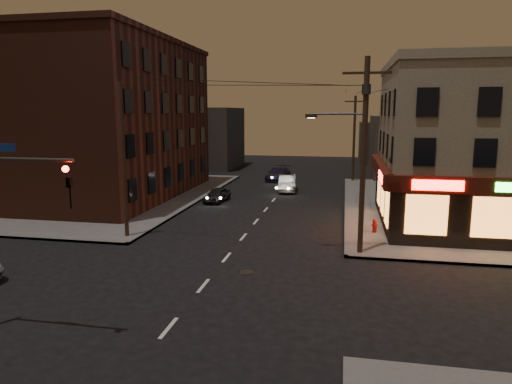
% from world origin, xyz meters
% --- Properties ---
extents(ground, '(120.00, 120.00, 0.00)m').
position_xyz_m(ground, '(0.00, 0.00, 0.00)').
color(ground, black).
rests_on(ground, ground).
extents(sidewalk_ne, '(24.00, 28.00, 0.15)m').
position_xyz_m(sidewalk_ne, '(18.00, 19.00, 0.07)').
color(sidewalk_ne, '#514F4C').
rests_on(sidewalk_ne, ground).
extents(sidewalk_nw, '(24.00, 28.00, 0.15)m').
position_xyz_m(sidewalk_nw, '(-18.00, 19.00, 0.07)').
color(sidewalk_nw, '#514F4C').
rests_on(sidewalk_nw, ground).
extents(pizza_building, '(15.85, 12.85, 10.50)m').
position_xyz_m(pizza_building, '(15.93, 13.43, 5.35)').
color(pizza_building, tan).
rests_on(pizza_building, sidewalk_ne).
extents(brick_apartment, '(12.00, 20.00, 13.00)m').
position_xyz_m(brick_apartment, '(-14.50, 19.00, 6.65)').
color(brick_apartment, '#4C2418').
rests_on(brick_apartment, sidewalk_nw).
extents(bg_building_ne_a, '(10.00, 12.00, 7.00)m').
position_xyz_m(bg_building_ne_a, '(14.00, 38.00, 3.50)').
color(bg_building_ne_a, '#3F3D3A').
rests_on(bg_building_ne_a, ground).
extents(bg_building_nw, '(9.00, 10.00, 8.00)m').
position_xyz_m(bg_building_nw, '(-13.00, 42.00, 4.00)').
color(bg_building_nw, '#3F3D3A').
rests_on(bg_building_nw, ground).
extents(bg_building_ne_b, '(8.00, 8.00, 6.00)m').
position_xyz_m(bg_building_ne_b, '(12.00, 52.00, 3.00)').
color(bg_building_ne_b, '#3F3D3A').
rests_on(bg_building_ne_b, ground).
extents(utility_pole_main, '(4.20, 0.44, 10.00)m').
position_xyz_m(utility_pole_main, '(6.68, 5.80, 5.76)').
color(utility_pole_main, '#382619').
rests_on(utility_pole_main, sidewalk_ne).
extents(utility_pole_far, '(0.26, 0.26, 9.00)m').
position_xyz_m(utility_pole_far, '(6.80, 32.00, 4.65)').
color(utility_pole_far, '#382619').
rests_on(utility_pole_far, sidewalk_ne).
extents(utility_pole_west, '(0.24, 0.24, 9.00)m').
position_xyz_m(utility_pole_west, '(-6.80, 6.50, 4.65)').
color(utility_pole_west, '#382619').
rests_on(utility_pole_west, sidewalk_nw).
extents(sedan_near, '(1.82, 3.64, 1.19)m').
position_xyz_m(sedan_near, '(-4.54, 18.27, 0.60)').
color(sedan_near, black).
rests_on(sedan_near, ground).
extents(sedan_mid, '(1.95, 4.63, 1.49)m').
position_xyz_m(sedan_mid, '(0.60, 24.65, 0.74)').
color(sedan_mid, gray).
rests_on(sedan_mid, ground).
extents(sedan_far, '(2.50, 5.19, 1.46)m').
position_xyz_m(sedan_far, '(-1.25, 31.46, 0.73)').
color(sedan_far, black).
rests_on(sedan_far, ground).
extents(fire_hydrant, '(0.37, 0.37, 0.85)m').
position_xyz_m(fire_hydrant, '(7.80, 10.07, 0.61)').
color(fire_hydrant, maroon).
rests_on(fire_hydrant, sidewalk_ne).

